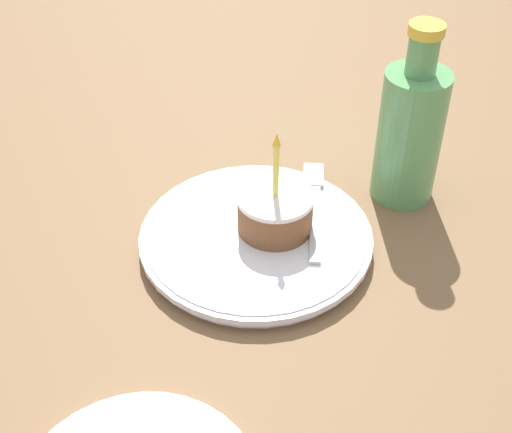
{
  "coord_description": "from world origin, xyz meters",
  "views": [
    {
      "loc": [
        -0.47,
        -0.39,
        0.53
      ],
      "look_at": [
        -0.02,
        -0.01,
        0.04
      ],
      "focal_mm": 50.0,
      "sensor_mm": 36.0,
      "label": 1
    }
  ],
  "objects_px": {
    "cake_slice": "(273,212)",
    "fork": "(315,203)",
    "bottle": "(410,131)",
    "plate": "(256,238)"
  },
  "relations": [
    {
      "from": "cake_slice",
      "to": "fork",
      "type": "xyz_separation_m",
      "value": [
        0.06,
        -0.01,
        -0.02
      ]
    },
    {
      "from": "fork",
      "to": "bottle",
      "type": "bearing_deg",
      "value": -25.51
    },
    {
      "from": "cake_slice",
      "to": "bottle",
      "type": "xyz_separation_m",
      "value": [
        0.17,
        -0.06,
        0.05
      ]
    },
    {
      "from": "plate",
      "to": "cake_slice",
      "type": "relative_size",
      "value": 2.08
    },
    {
      "from": "fork",
      "to": "bottle",
      "type": "distance_m",
      "value": 0.14
    },
    {
      "from": "cake_slice",
      "to": "bottle",
      "type": "bearing_deg",
      "value": -19.67
    },
    {
      "from": "plate",
      "to": "fork",
      "type": "xyz_separation_m",
      "value": [
        0.08,
        -0.02,
        0.01
      ]
    },
    {
      "from": "plate",
      "to": "bottle",
      "type": "height_order",
      "value": "bottle"
    },
    {
      "from": "plate",
      "to": "bottle",
      "type": "bearing_deg",
      "value": -20.81
    },
    {
      "from": "fork",
      "to": "bottle",
      "type": "xyz_separation_m",
      "value": [
        0.11,
        -0.05,
        0.07
      ]
    }
  ]
}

